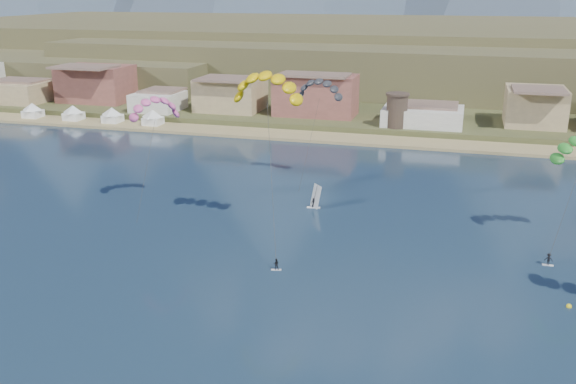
{
  "coord_description": "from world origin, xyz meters",
  "views": [
    {
      "loc": [
        21.31,
        -43.62,
        35.36
      ],
      "look_at": [
        0.0,
        32.0,
        10.0
      ],
      "focal_mm": 39.61,
      "sensor_mm": 36.0,
      "label": 1
    }
  ],
  "objects_px": {
    "kitesurfer_yellow": "(267,83)",
    "windsurfer": "(314,201)",
    "watchtower": "(397,110)",
    "buoy": "(569,306)"
  },
  "relations": [
    {
      "from": "kitesurfer_yellow",
      "to": "windsurfer",
      "type": "relative_size",
      "value": 6.56
    },
    {
      "from": "watchtower",
      "to": "buoy",
      "type": "distance_m",
      "value": 90.55
    },
    {
      "from": "kitesurfer_yellow",
      "to": "windsurfer",
      "type": "xyz_separation_m",
      "value": [
        3.73,
        13.88,
        -21.45
      ]
    },
    {
      "from": "kitesurfer_yellow",
      "to": "buoy",
      "type": "distance_m",
      "value": 47.76
    },
    {
      "from": "watchtower",
      "to": "windsurfer",
      "type": "bearing_deg",
      "value": -96.5
    },
    {
      "from": "buoy",
      "to": "windsurfer",
      "type": "bearing_deg",
      "value": 144.69
    },
    {
      "from": "watchtower",
      "to": "kitesurfer_yellow",
      "type": "relative_size",
      "value": 0.33
    },
    {
      "from": "watchtower",
      "to": "windsurfer",
      "type": "xyz_separation_m",
      "value": [
        -6.76,
        -59.36,
        -5.1
      ]
    },
    {
      "from": "watchtower",
      "to": "kitesurfer_yellow",
      "type": "distance_m",
      "value": 75.77
    },
    {
      "from": "buoy",
      "to": "kitesurfer_yellow",
      "type": "bearing_deg",
      "value": 163.39
    }
  ]
}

